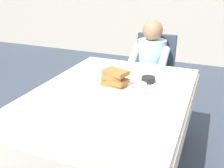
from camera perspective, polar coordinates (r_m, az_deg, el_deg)
name	(u,v)px	position (r m, az deg, el deg)	size (l,w,h in m)	color
dining_table_main	(111,103)	(1.90, -0.26, -4.20)	(1.12, 1.52, 0.74)	silver
chair_diner	(153,70)	(2.97, 9.19, 3.05)	(0.44, 0.45, 0.93)	#384251
diner_person	(150,63)	(2.78, 8.59, 4.76)	(0.40, 0.43, 1.12)	silver
plate_breakfast	(115,86)	(1.94, 0.68, -0.44)	(0.28, 0.28, 0.02)	white
breakfast_stack	(115,78)	(1.91, 0.59, 1.39)	(0.21, 0.17, 0.12)	#A36B33
cup_coffee	(141,89)	(1.82, 6.59, -1.04)	(0.11, 0.08, 0.08)	white
bowl_butter	(148,80)	(2.05, 8.13, 1.01)	(0.11, 0.11, 0.04)	black
fork_left_of_plate	(92,84)	(2.00, -4.59, 0.03)	(0.18, 0.01, 0.01)	silver
knife_right_of_plate	(138,91)	(1.87, 5.87, -1.68)	(0.20, 0.01, 0.01)	silver
spoon_near_edge	(101,105)	(1.66, -2.48, -4.82)	(0.15, 0.01, 0.01)	silver
napkin_folded	(72,87)	(1.95, -9.06, -0.72)	(0.17, 0.12, 0.01)	white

